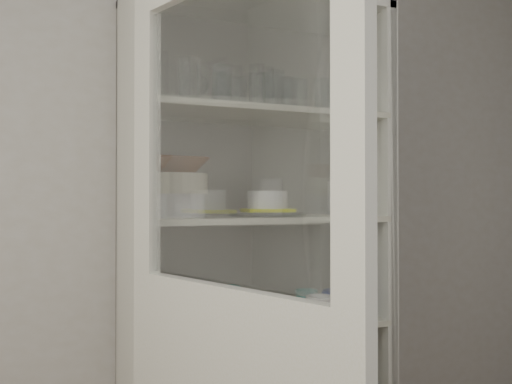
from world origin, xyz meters
name	(u,v)px	position (x,y,z in m)	size (l,w,h in m)	color
wall_back	(190,206)	(0.00, 1.50, 1.30)	(3.60, 0.02, 2.60)	#9E9990
pantry_cabinet	(250,296)	(0.20, 1.34, 0.94)	(1.00, 0.45, 2.10)	beige
cupboard_door	(229,375)	(-0.16, 0.62, 0.87)	(0.32, 0.87, 2.00)	beige
tumbler_0	(190,80)	(-0.11, 1.13, 1.74)	(0.08, 0.08, 0.15)	silver
tumbler_1	(223,84)	(0.00, 1.12, 1.73)	(0.07, 0.07, 0.14)	silver
tumbler_2	(275,89)	(0.21, 1.13, 1.73)	(0.07, 0.07, 0.14)	silver
tumbler_3	(257,91)	(0.15, 1.15, 1.72)	(0.06, 0.06, 0.13)	silver
tumbler_4	(270,91)	(0.20, 1.15, 1.73)	(0.07, 0.07, 0.13)	silver
tumbler_5	(323,95)	(0.42, 1.13, 1.72)	(0.06, 0.06, 0.13)	silver
tumbler_6	(336,98)	(0.49, 1.17, 1.72)	(0.06, 0.06, 0.13)	silver
tumbler_7	(151,89)	(-0.21, 1.28, 1.72)	(0.06, 0.06, 0.13)	silver
tumbler_8	(221,92)	(0.05, 1.27, 1.73)	(0.07, 0.07, 0.14)	silver
tumbler_9	(239,95)	(0.12, 1.26, 1.73)	(0.07, 0.07, 0.13)	silver
tumbler_10	(287,96)	(0.32, 1.25, 1.73)	(0.07, 0.07, 0.14)	silver
tumbler_11	(290,98)	(0.34, 1.25, 1.73)	(0.07, 0.07, 0.14)	silver
goblet_0	(144,90)	(-0.21, 1.40, 1.74)	(0.07, 0.07, 0.17)	silver
goblet_1	(200,94)	(0.01, 1.40, 1.75)	(0.08, 0.08, 0.17)	silver
goblet_2	(286,96)	(0.37, 1.36, 1.76)	(0.08, 0.08, 0.19)	silver
goblet_3	(322,104)	(0.56, 1.38, 1.74)	(0.07, 0.07, 0.15)	silver
plate_stack_front	(175,206)	(-0.14, 1.22, 1.30)	(0.22, 0.22, 0.08)	white
plate_stack_back	(159,207)	(-0.15, 1.40, 1.30)	(0.21, 0.21, 0.07)	white
cream_bowl	(175,184)	(-0.14, 1.22, 1.38)	(0.23, 0.23, 0.07)	beige
terracotta_bowl	(175,166)	(-0.14, 1.22, 1.45)	(0.23, 0.23, 0.06)	#5C301A
glass_platter	(268,214)	(0.23, 1.23, 1.27)	(0.30, 0.30, 0.02)	silver
yellow_trivet	(268,210)	(0.23, 1.23, 1.28)	(0.18, 0.18, 0.01)	#FFF00E
white_ramekin	(268,200)	(0.23, 1.23, 1.32)	(0.15, 0.15, 0.07)	white
grey_bowl_stack	(342,198)	(0.61, 1.31, 1.33)	(0.13, 0.13, 0.14)	beige
mug_blue	(337,302)	(0.53, 1.22, 0.91)	(0.13, 0.13, 0.10)	navy
mug_teal	(307,300)	(0.46, 1.35, 0.91)	(0.09, 0.09, 0.09)	teal
mug_white	(320,309)	(0.40, 1.13, 0.91)	(0.11, 0.11, 0.10)	white
teal_jar	(230,305)	(0.10, 1.30, 0.92)	(0.10, 0.10, 0.12)	teal
measuring_cups	(204,322)	(-0.03, 1.23, 0.88)	(0.09, 0.09, 0.04)	silver
white_canister	(149,307)	(-0.21, 1.32, 0.93)	(0.12, 0.12, 0.14)	white
tumbler_12	(299,96)	(0.34, 1.18, 1.72)	(0.06, 0.06, 0.13)	silver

